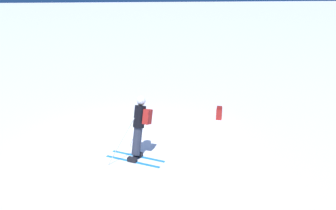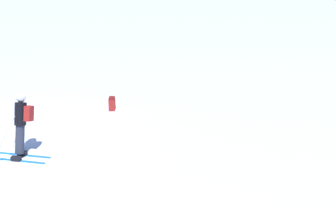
{
  "view_description": "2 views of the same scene",
  "coord_description": "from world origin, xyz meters",
  "views": [
    {
      "loc": [
        10.27,
        -0.75,
        4.78
      ],
      "look_at": [
        1.04,
        1.1,
        1.5
      ],
      "focal_mm": 35.0,
      "sensor_mm": 36.0,
      "label": 1
    },
    {
      "loc": [
        14.39,
        -0.73,
        6.31
      ],
      "look_at": [
        2.54,
        4.26,
        1.4
      ],
      "focal_mm": 50.0,
      "sensor_mm": 36.0,
      "label": 2
    }
  ],
  "objects": [
    {
      "name": "spare_backpack",
      "position": [
        -1.16,
        3.59,
        0.24
      ],
      "size": [
        0.36,
        0.32,
        0.5
      ],
      "rotation": [
        0.0,
        0.0,
        2.74
      ],
      "color": "#AD231E",
      "rests_on": "ground"
    },
    {
      "name": "skier",
      "position": [
        1.25,
        0.19,
        1.04
      ],
      "size": [
        1.54,
        1.72,
        1.88
      ],
      "rotation": [
        0.0,
        0.0,
        -0.6
      ],
      "color": "#1E7AC6",
      "rests_on": "ground"
    },
    {
      "name": "ground_plane",
      "position": [
        0.0,
        0.0,
        0.0
      ],
      "size": [
        300.0,
        300.0,
        0.0
      ],
      "primitive_type": "plane",
      "color": "white"
    }
  ]
}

